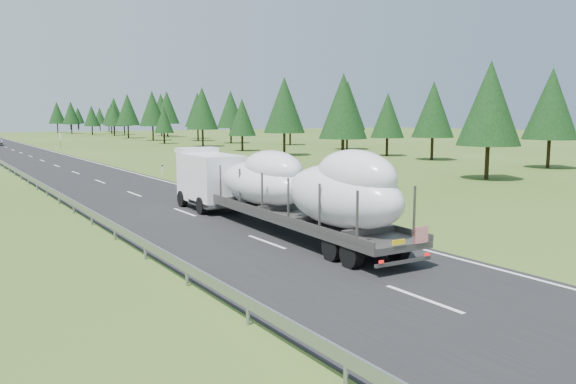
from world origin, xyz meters
TOP-DOWN VIEW (x-y plane):
  - ground at (0.00, 0.00)m, footprint 400.00×400.00m
  - road_surface at (0.00, 100.00)m, footprint 10.00×400.00m
  - marker_posts at (6.50, 155.00)m, footprint 0.13×350.08m
  - highway_sign at (7.20, 80.00)m, footprint 0.08×0.90m
  - tree_line_right at (38.88, 103.79)m, footprint 27.35×300.74m
  - boat_truck at (1.73, 1.96)m, footprint 3.29×18.82m

SIDE VIEW (x-z plane):
  - ground at x=0.00m, z-range 0.00..0.00m
  - road_surface at x=0.00m, z-range 0.00..0.02m
  - marker_posts at x=6.50m, z-range 0.04..1.04m
  - highway_sign at x=7.20m, z-range 0.51..3.11m
  - boat_truck at x=1.73m, z-range 0.10..4.21m
  - tree_line_right at x=38.88m, z-range 0.59..13.05m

